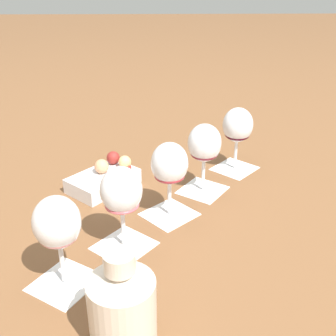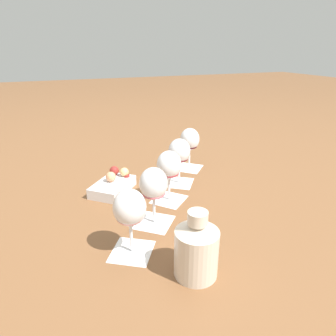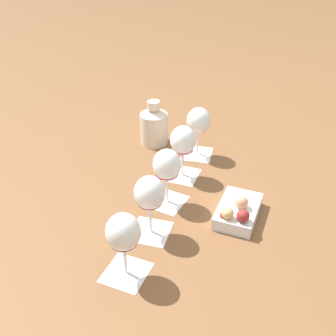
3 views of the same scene
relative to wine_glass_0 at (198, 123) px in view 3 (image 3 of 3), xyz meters
name	(u,v)px [view 3 (image 3 of 3)]	position (x,y,z in m)	size (l,w,h in m)	color
ground_plane	(167,202)	(0.18, 0.21, -0.11)	(8.00, 8.00, 0.00)	brown
tasting_card_0	(197,154)	(0.00, 0.00, -0.11)	(0.13, 0.14, 0.00)	white
tasting_card_1	(182,175)	(0.09, 0.10, -0.11)	(0.14, 0.14, 0.00)	white
tasting_card_2	(168,201)	(0.18, 0.21, -0.11)	(0.14, 0.14, 0.00)	white
tasting_card_3	(151,231)	(0.27, 0.32, -0.11)	(0.14, 0.14, 0.00)	white
tasting_card_4	(126,273)	(0.36, 0.43, -0.11)	(0.14, 0.14, 0.00)	white
wine_glass_0	(198,123)	(0.00, 0.00, 0.00)	(0.08, 0.08, 0.17)	white
wine_glass_1	(183,143)	(0.09, 0.10, 0.00)	(0.08, 0.08, 0.17)	white
wine_glass_2	(168,167)	(0.18, 0.21, 0.00)	(0.08, 0.08, 0.17)	white
wine_glass_3	(150,196)	(0.27, 0.32, 0.00)	(0.08, 0.08, 0.17)	white
wine_glass_4	(123,235)	(0.36, 0.43, 0.00)	(0.08, 0.08, 0.17)	white
ceramic_vase	(154,125)	(0.11, -0.12, -0.05)	(0.09, 0.09, 0.16)	beige
snack_dish	(238,211)	(0.03, 0.34, -0.09)	(0.18, 0.19, 0.07)	silver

